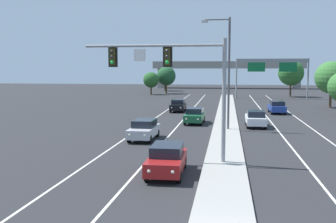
% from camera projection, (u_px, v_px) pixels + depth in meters
% --- Properties ---
extents(median_island, '(2.40, 110.00, 0.15)m').
position_uv_depth(median_island, '(225.00, 143.00, 29.64)').
color(median_island, '#9E9B93').
rests_on(median_island, ground).
extents(lane_stripe_oncoming_center, '(0.14, 100.00, 0.01)m').
position_uv_depth(lane_stripe_oncoming_center, '(175.00, 129.00, 37.22)').
color(lane_stripe_oncoming_center, silver).
rests_on(lane_stripe_oncoming_center, ground).
extents(lane_stripe_receding_center, '(0.14, 100.00, 0.01)m').
position_uv_depth(lane_stripe_receding_center, '(279.00, 131.00, 35.84)').
color(lane_stripe_receding_center, silver).
rests_on(lane_stripe_receding_center, ground).
extents(edge_stripe_left, '(0.14, 100.00, 0.01)m').
position_uv_depth(edge_stripe_left, '(140.00, 128.00, 37.71)').
color(edge_stripe_left, silver).
rests_on(edge_stripe_left, ground).
extents(edge_stripe_right, '(0.14, 100.00, 0.01)m').
position_uv_depth(edge_stripe_right, '(317.00, 132.00, 35.35)').
color(edge_stripe_right, silver).
rests_on(edge_stripe_right, ground).
extents(overhead_signal_mast, '(8.40, 0.44, 7.20)m').
position_uv_depth(overhead_signal_mast, '(177.00, 73.00, 23.37)').
color(overhead_signal_mast, gray).
rests_on(overhead_signal_mast, median_island).
extents(street_lamp_median, '(2.58, 0.28, 10.00)m').
position_uv_depth(street_lamp_median, '(226.00, 67.00, 35.78)').
color(street_lamp_median, '#4C4C51').
rests_on(street_lamp_median, median_island).
extents(car_oncoming_red, '(1.90, 4.50, 1.58)m').
position_uv_depth(car_oncoming_red, '(167.00, 159.00, 21.23)').
color(car_oncoming_red, maroon).
rests_on(car_oncoming_red, ground).
extents(car_oncoming_silver, '(1.91, 4.50, 1.58)m').
position_uv_depth(car_oncoming_silver, '(144.00, 129.00, 31.59)').
color(car_oncoming_silver, '#B7B7BC').
rests_on(car_oncoming_silver, ground).
extents(car_oncoming_green, '(1.93, 4.51, 1.58)m').
position_uv_depth(car_oncoming_green, '(195.00, 115.00, 40.96)').
color(car_oncoming_green, '#195633').
rests_on(car_oncoming_green, ground).
extents(car_oncoming_black, '(1.88, 4.49, 1.58)m').
position_uv_depth(car_oncoming_black, '(178.00, 105.00, 52.31)').
color(car_oncoming_black, black).
rests_on(car_oncoming_black, ground).
extents(car_receding_white, '(1.84, 4.48, 1.58)m').
position_uv_depth(car_receding_white, '(256.00, 118.00, 38.57)').
color(car_receding_white, silver).
rests_on(car_receding_white, ground).
extents(car_receding_blue, '(1.86, 4.49, 1.58)m').
position_uv_depth(car_receding_blue, '(277.00, 107.00, 50.09)').
color(car_receding_blue, navy).
rests_on(car_receding_blue, ground).
extents(highway_sign_gantry, '(13.28, 0.42, 7.50)m').
position_uv_depth(highway_sign_gantry, '(272.00, 66.00, 74.06)').
color(highway_sign_gantry, gray).
rests_on(highway_sign_gantry, ground).
extents(overpass_bridge, '(42.40, 6.40, 7.65)m').
position_uv_depth(overpass_bridge, '(228.00, 68.00, 113.77)').
color(overpass_bridge, gray).
rests_on(overpass_bridge, ground).
extents(tree_far_left_c, '(4.14, 4.14, 5.99)m').
position_uv_depth(tree_far_left_c, '(165.00, 75.00, 100.60)').
color(tree_far_left_c, '#4C3823').
rests_on(tree_far_left_c, ground).
extents(tree_far_left_b, '(4.20, 4.20, 6.08)m').
position_uv_depth(tree_far_left_b, '(166.00, 76.00, 89.08)').
color(tree_far_left_b, '#4C3823').
rests_on(tree_far_left_b, ground).
extents(tree_far_right_a, '(5.06, 5.06, 7.32)m').
position_uv_depth(tree_far_right_a, '(291.00, 73.00, 79.01)').
color(tree_far_right_a, '#4C3823').
rests_on(tree_far_right_a, ground).
extents(tree_far_left_a, '(3.37, 3.37, 4.87)m').
position_uv_depth(tree_far_left_a, '(151.00, 80.00, 86.05)').
color(tree_far_left_a, '#4C3823').
rests_on(tree_far_left_a, ground).
extents(tree_far_right_c, '(4.61, 4.61, 6.66)m').
position_uv_depth(tree_far_right_c, '(331.00, 77.00, 56.76)').
color(tree_far_right_c, '#4C3823').
rests_on(tree_far_right_c, ground).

